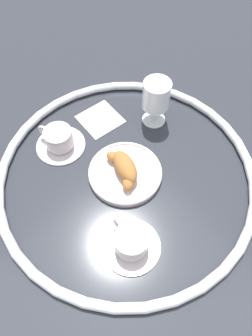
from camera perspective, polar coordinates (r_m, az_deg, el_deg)
ground_plane at (r=0.83m, az=0.09°, el=-1.45°), size 2.20×2.20×0.00m
table_chrome_rim at (r=0.82m, az=0.09°, el=-1.02°), size 0.67×0.67×0.02m
pastry_plate at (r=0.83m, az=0.00°, el=-0.75°), size 0.19×0.19×0.02m
croissant_large at (r=0.80m, az=-0.21°, el=0.23°), size 0.13×0.09×0.04m
coffee_cup_near at (r=0.73m, az=0.90°, el=-13.24°), size 0.14×0.14×0.06m
coffee_cup_far at (r=0.88m, az=-11.95°, el=4.98°), size 0.14×0.14×0.06m
juice_glass_left at (r=0.88m, az=5.46°, el=12.75°), size 0.08×0.08×0.14m
folded_napkin at (r=0.95m, az=-4.66°, el=8.78°), size 0.11×0.11×0.01m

